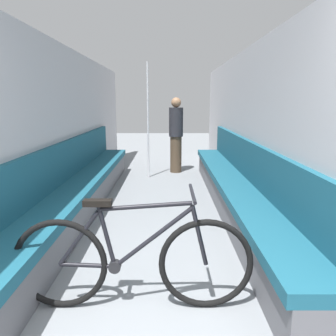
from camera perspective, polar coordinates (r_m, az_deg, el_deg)
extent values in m
cube|color=#B2B2B7|center=(4.54, -19.20, 6.15)|extent=(0.10, 9.73, 2.29)
cube|color=#B2B2B7|center=(4.46, 15.69, 6.27)|extent=(0.10, 9.73, 2.29)
cube|color=#5B5B60|center=(4.75, -14.59, -5.17)|extent=(0.42, 5.53, 0.37)
cube|color=#195166|center=(4.68, -14.74, -2.39)|extent=(0.49, 5.53, 0.10)
cube|color=#195166|center=(4.68, -17.42, 1.31)|extent=(0.07, 5.53, 0.52)
cube|color=#5B5B60|center=(4.68, 11.18, -5.24)|extent=(0.42, 5.53, 0.37)
cube|color=#195166|center=(4.62, 11.29, -2.43)|extent=(0.49, 5.53, 0.10)
cube|color=#195166|center=(4.60, 14.01, 1.33)|extent=(0.07, 5.53, 0.52)
torus|color=black|center=(2.62, -18.29, -15.62)|extent=(0.70, 0.05, 0.70)
torus|color=black|center=(2.51, 6.61, -16.30)|extent=(0.70, 0.05, 0.70)
cylinder|color=black|center=(2.57, -13.85, -16.13)|extent=(0.40, 0.03, 0.05)
cylinder|color=black|center=(2.50, -15.31, -11.74)|extent=(0.32, 0.03, 0.42)
cylinder|color=black|center=(2.44, -10.70, -11.43)|extent=(0.14, 0.03, 0.49)
cylinder|color=black|center=(2.41, -2.68, -12.02)|extent=(0.58, 0.03, 0.48)
cylinder|color=black|center=(2.33, -4.05, -6.66)|extent=(0.67, 0.03, 0.08)
cylinder|color=black|center=(2.41, 5.45, -11.60)|extent=(0.14, 0.03, 0.46)
cylinder|color=black|center=(2.54, -9.25, -16.55)|extent=(0.09, 0.06, 0.09)
cube|color=black|center=(2.37, -12.20, -5.95)|extent=(0.20, 0.07, 0.04)
cylinder|color=black|center=(2.30, 4.26, -4.41)|extent=(0.02, 0.46, 0.02)
cylinder|color=gray|center=(6.72, -3.41, -1.52)|extent=(0.08, 0.08, 0.01)
cylinder|color=silver|center=(6.56, -3.53, 8.13)|extent=(0.04, 0.04, 2.27)
cylinder|color=#473828|center=(7.12, 1.36, 2.40)|extent=(0.25, 0.25, 0.78)
cylinder|color=#232328|center=(7.04, 1.39, 8.01)|extent=(0.30, 0.30, 0.61)
sphere|color=#936B4C|center=(7.03, 1.40, 11.34)|extent=(0.21, 0.21, 0.21)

